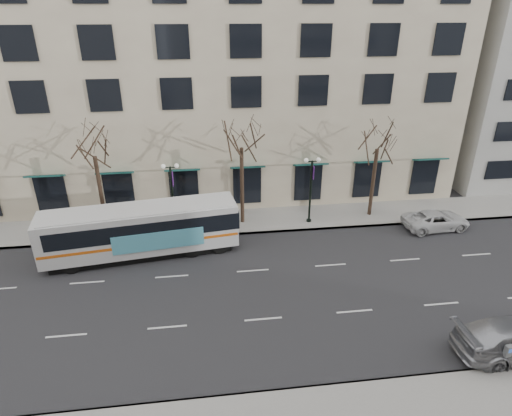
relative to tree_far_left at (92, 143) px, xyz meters
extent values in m
plane|color=black|center=(10.00, -8.80, -6.70)|extent=(160.00, 160.00, 0.00)
cube|color=gray|center=(15.00, 0.20, -6.62)|extent=(80.00, 4.00, 0.15)
cube|color=tan|center=(8.00, 12.20, 5.30)|extent=(40.00, 20.00, 24.00)
cylinder|color=black|center=(0.00, 0.00, -3.83)|extent=(0.28, 0.28, 5.74)
cylinder|color=black|center=(10.00, 0.00, -3.72)|extent=(0.28, 0.28, 5.95)
cylinder|color=black|center=(20.00, 0.00, -3.97)|extent=(0.28, 0.28, 5.46)
cylinder|color=black|center=(5.00, -0.60, -4.20)|extent=(0.16, 0.16, 5.00)
cylinder|color=black|center=(5.00, -0.60, -6.55)|extent=(0.36, 0.36, 0.30)
cube|color=black|center=(5.00, -0.60, -1.75)|extent=(0.90, 0.06, 0.06)
sphere|color=silver|center=(4.55, -0.60, -1.65)|extent=(0.32, 0.32, 0.32)
sphere|color=silver|center=(5.45, -0.60, -1.65)|extent=(0.32, 0.32, 0.32)
cube|color=#521F74|center=(5.12, -0.60, -2.60)|extent=(0.04, 0.45, 1.00)
cylinder|color=black|center=(15.00, -0.60, -4.20)|extent=(0.16, 0.16, 5.00)
cylinder|color=black|center=(15.00, -0.60, -6.55)|extent=(0.36, 0.36, 0.30)
cube|color=black|center=(15.00, -0.60, -1.75)|extent=(0.90, 0.06, 0.06)
sphere|color=silver|center=(14.55, -0.60, -1.65)|extent=(0.32, 0.32, 0.32)
sphere|color=silver|center=(15.45, -0.60, -1.65)|extent=(0.32, 0.32, 0.32)
cube|color=#521F74|center=(15.12, -0.60, -2.60)|extent=(0.04, 0.45, 1.00)
cube|color=silver|center=(3.03, -3.58, -4.81)|extent=(12.65, 4.30, 2.84)
cube|color=black|center=(3.03, -3.58, -6.41)|extent=(11.63, 3.84, 0.47)
cube|color=black|center=(3.34, -3.54, -4.37)|extent=(12.17, 4.27, 1.14)
cube|color=#D45D14|center=(3.03, -3.58, -5.30)|extent=(12.53, 4.31, 0.19)
cube|color=#4EA5BD|center=(4.24, -4.81, -5.10)|extent=(5.65, 0.81, 1.24)
cube|color=silver|center=(3.03, -3.58, -3.36)|extent=(12.00, 3.95, 0.08)
cylinder|color=black|center=(-1.12, -5.33, -6.18)|extent=(1.06, 0.42, 1.03)
cylinder|color=black|center=(-1.43, -2.97, -6.18)|extent=(1.06, 0.42, 1.03)
cylinder|color=black|center=(6.26, -4.35, -6.18)|extent=(1.06, 0.42, 1.03)
cylinder|color=black|center=(5.95, -2.00, -6.18)|extent=(1.06, 0.42, 1.03)
cylinder|color=black|center=(8.11, -4.11, -6.18)|extent=(1.06, 0.42, 1.03)
cylinder|color=black|center=(7.79, -1.75, -6.18)|extent=(1.06, 0.42, 1.03)
imported|color=silver|center=(24.10, -2.60, -6.02)|extent=(5.01, 2.56, 1.36)
cylinder|color=slate|center=(20.11, -16.10, -6.04)|extent=(0.09, 0.09, 1.01)
cube|color=slate|center=(20.11, -16.10, -5.37)|extent=(0.34, 0.24, 0.56)
cube|color=blue|center=(20.10, -16.20, -5.29)|extent=(0.16, 0.04, 0.20)
camera|label=1|loc=(7.36, -28.79, 8.30)|focal=30.00mm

